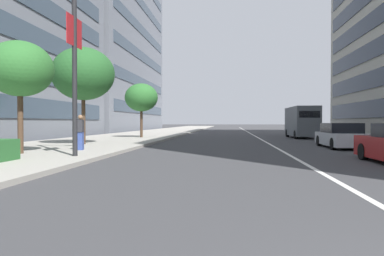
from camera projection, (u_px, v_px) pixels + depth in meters
name	position (u px, v px, depth m)	size (l,w,h in m)	color
sidewalk_right_plaza	(132.00, 137.00, 32.37)	(160.00, 8.33, 0.15)	#A39E93
lane_centre_stripe	(255.00, 136.00, 36.12)	(110.00, 0.16, 0.01)	silver
car_far_down_avenue	(341.00, 136.00, 19.35)	(4.59, 1.91, 1.36)	#B7B7BC
delivery_van_ahead	(302.00, 121.00, 31.27)	(5.99, 2.08, 2.75)	#4C5156
street_lamp_with_banners	(82.00, 22.00, 13.05)	(1.26, 2.20, 8.37)	#232326
street_tree_near_plaza_corner	(20.00, 69.00, 14.15)	(2.63, 2.63, 4.53)	#473323
street_tree_mid_sidewalk	(83.00, 74.00, 20.11)	(3.55, 3.55, 5.54)	#473323
street_tree_far_plaza	(141.00, 98.00, 29.13)	(2.73, 2.73, 4.47)	#473323
pedestrian_on_plaza	(80.00, 132.00, 15.98)	(0.44, 0.33, 1.60)	#33478C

